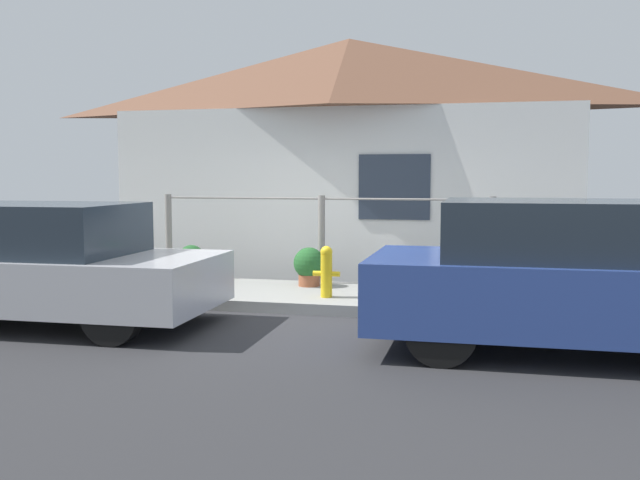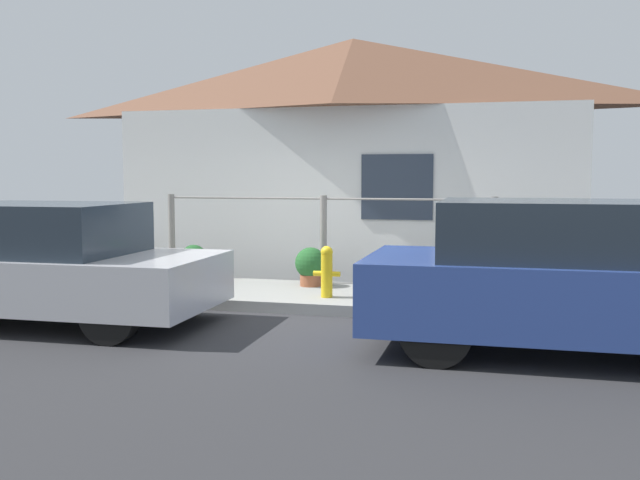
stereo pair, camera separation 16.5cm
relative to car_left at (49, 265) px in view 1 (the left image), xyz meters
The scene contains 9 objects.
ground_plane 2.86m from the car_left, 25.14° to the left, with size 60.00×60.00×0.00m, color #2D2D30.
sidewalk 3.34m from the car_left, 39.94° to the left, with size 24.00×1.85×0.14m.
house 5.94m from the car_left, 62.23° to the left, with size 7.85×2.23×3.99m.
fence 3.83m from the car_left, 48.89° to the left, with size 4.90×0.10×1.28m.
car_left is the anchor object (origin of this frame).
car_right 5.64m from the car_left, ahead, with size 3.88×1.80×1.47m.
fire_hydrant 3.34m from the car_left, 30.93° to the left, with size 0.35×0.16×0.66m.
potted_plant_near_hydrant 3.53m from the car_left, 46.74° to the left, with size 0.44×0.44×0.55m.
potted_plant_by_fence 2.59m from the car_left, 75.33° to the left, with size 0.39×0.39×0.55m.
Camera 1 is at (2.38, -8.29, 1.71)m, focal length 40.00 mm.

